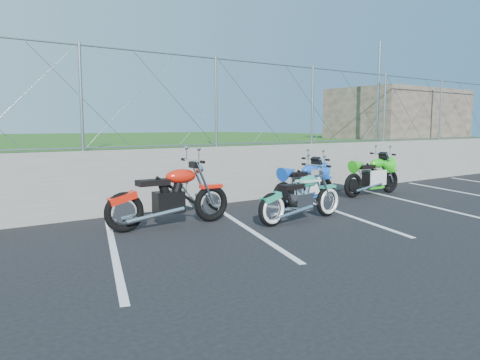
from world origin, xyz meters
TOP-DOWN VIEW (x-y plane):
  - ground at (0.00, 0.00)m, footprint 90.00×90.00m
  - retaining_wall at (0.00, 3.50)m, footprint 30.00×0.22m
  - grass_field at (0.00, 13.50)m, footprint 30.00×20.00m
  - stone_building at (10.50, 5.50)m, footprint 5.00×3.00m
  - chain_link_fence at (0.00, 3.50)m, footprint 28.00×0.03m
  - sign_pole at (7.20, 3.90)m, footprint 0.08×0.08m
  - parking_lines at (1.20, 1.00)m, footprint 18.29×4.31m
  - cruiser_turquoise at (1.21, 0.89)m, footprint 2.09×0.66m
  - naked_orange at (-1.00, 1.88)m, footprint 2.34×0.79m
  - sportbike_green at (4.94, 2.22)m, footprint 2.04×0.73m
  - sportbike_blue at (2.41, 2.07)m, footprint 2.00×0.71m

SIDE VIEW (x-z plane):
  - ground at x=0.00m, z-range 0.00..0.00m
  - parking_lines at x=1.20m, z-range 0.00..0.01m
  - cruiser_turquoise at x=1.21m, z-range -0.10..0.94m
  - sportbike_blue at x=2.41m, z-range -0.07..0.97m
  - sportbike_green at x=4.94m, z-range -0.07..0.98m
  - naked_orange at x=-1.00m, z-range -0.08..1.08m
  - retaining_wall at x=0.00m, z-range 0.00..1.30m
  - grass_field at x=0.00m, z-range 0.00..1.30m
  - stone_building at x=10.50m, z-range 1.30..3.10m
  - chain_link_fence at x=0.00m, z-range 1.30..3.30m
  - sign_pole at x=7.20m, z-range 1.30..4.30m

